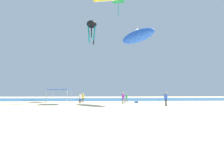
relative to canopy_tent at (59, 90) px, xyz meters
name	(u,v)px	position (x,y,z in m)	size (l,w,h in m)	color
ground	(120,107)	(8.89, -4.77, -2.24)	(110.00, 110.00, 0.10)	beige
ocean_strip	(110,99)	(8.89, 19.11, -2.18)	(110.00, 19.71, 0.03)	#28608C
canopy_tent	(59,90)	(0.00, 0.00, 0.00)	(3.08, 2.91, 2.31)	#B2B2B7
person_near_tent	(127,97)	(11.13, 4.03, -1.25)	(0.43, 0.38, 1.60)	slate
person_leftmost	(83,97)	(2.92, 6.31, -1.20)	(0.40, 0.40, 1.69)	brown
person_central	(166,98)	(15.29, -4.08, -1.09)	(0.45, 0.49, 1.88)	black
person_rightmost	(80,97)	(2.88, 2.58, -1.18)	(0.43, 0.41, 1.73)	black
person_far_shore	(123,97)	(10.08, 0.60, -1.10)	(0.44, 0.44, 1.85)	slate
cooler_box	(136,102)	(12.64, 2.59, -2.02)	(0.57, 0.37, 0.35)	blue
kite_octopus_black	(92,25)	(3.49, 19.62, 18.94)	(3.00, 3.00, 6.85)	black
kite_inflatable_blue	(137,36)	(12.47, 0.26, 9.03)	(5.91, 6.88, 2.68)	blue
kite_diamond_green	(118,1)	(10.32, 10.51, 21.11)	(3.33, 3.32, 4.06)	green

